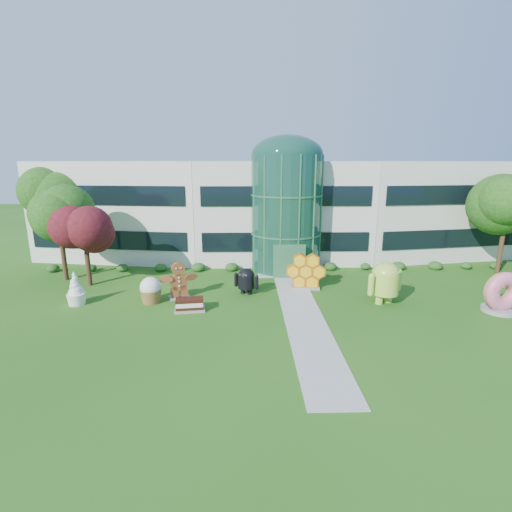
{
  "coord_description": "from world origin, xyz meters",
  "views": [
    {
      "loc": [
        -3.41,
        -19.94,
        8.98
      ],
      "look_at": [
        -2.76,
        6.0,
        2.6
      ],
      "focal_mm": 26.0,
      "sensor_mm": 36.0,
      "label": 1
    }
  ],
  "objects_px": {
    "android_green": "(385,279)",
    "donut": "(502,292)",
    "android_black": "(246,279)",
    "gingerbread": "(179,280)"
  },
  "relations": [
    {
      "from": "android_green",
      "to": "donut",
      "type": "height_order",
      "value": "android_green"
    },
    {
      "from": "android_black",
      "to": "donut",
      "type": "relative_size",
      "value": 0.83
    },
    {
      "from": "android_green",
      "to": "gingerbread",
      "type": "relative_size",
      "value": 1.18
    },
    {
      "from": "donut",
      "to": "gingerbread",
      "type": "relative_size",
      "value": 0.95
    },
    {
      "from": "android_green",
      "to": "donut",
      "type": "xyz_separation_m",
      "value": [
        6.72,
        -1.71,
        -0.32
      ]
    },
    {
      "from": "android_black",
      "to": "android_green",
      "type": "bearing_deg",
      "value": 11.22
    },
    {
      "from": "gingerbread",
      "to": "android_black",
      "type": "bearing_deg",
      "value": -9.81
    },
    {
      "from": "donut",
      "to": "android_green",
      "type": "bearing_deg",
      "value": 157.7
    },
    {
      "from": "android_black",
      "to": "gingerbread",
      "type": "relative_size",
      "value": 0.78
    },
    {
      "from": "android_green",
      "to": "gingerbread",
      "type": "xyz_separation_m",
      "value": [
        -13.84,
        1.28,
        -0.36
      ]
    }
  ]
}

